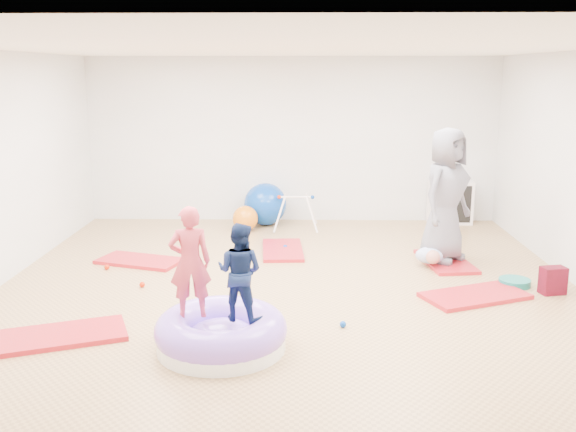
{
  "coord_description": "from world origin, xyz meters",
  "views": [
    {
      "loc": [
        0.15,
        -6.99,
        2.54
      ],
      "look_at": [
        0.0,
        0.3,
        0.9
      ],
      "focal_mm": 40.0,
      "sensor_mm": 36.0,
      "label": 1
    }
  ],
  "objects": [
    {
      "name": "room",
      "position": [
        0.0,
        0.0,
        1.4
      ],
      "size": [
        7.01,
        8.01,
        2.81
      ],
      "color": "tan",
      "rests_on": "ground"
    },
    {
      "name": "gym_mat_front_left",
      "position": [
        -2.2,
        -1.19,
        0.03
      ],
      "size": [
        1.38,
        1.03,
        0.05
      ],
      "primitive_type": "cube",
      "rotation": [
        0.0,
        0.0,
        0.38
      ],
      "color": "red",
      "rests_on": "ground"
    },
    {
      "name": "gym_mat_mid_left",
      "position": [
        -2.05,
        1.36,
        0.02
      ],
      "size": [
        1.24,
        0.88,
        0.05
      ],
      "primitive_type": "cube",
      "rotation": [
        0.0,
        0.0,
        -0.32
      ],
      "color": "red",
      "rests_on": "ground"
    },
    {
      "name": "gym_mat_center_back",
      "position": [
        -0.11,
        1.95,
        0.02
      ],
      "size": [
        0.64,
        1.17,
        0.05
      ],
      "primitive_type": "cube",
      "rotation": [
        0.0,
        0.0,
        1.63
      ],
      "color": "red",
      "rests_on": "ground"
    },
    {
      "name": "gym_mat_right",
      "position": [
        2.16,
        0.05,
        0.02
      ],
      "size": [
        1.33,
        1.02,
        0.05
      ],
      "primitive_type": "cube",
      "rotation": [
        0.0,
        0.0,
        0.4
      ],
      "color": "red",
      "rests_on": "ground"
    },
    {
      "name": "gym_mat_rear_right",
      "position": [
        2.12,
        1.42,
        0.02
      ],
      "size": [
        0.7,
        1.18,
        0.05
      ],
      "primitive_type": "cube",
      "rotation": [
        0.0,
        0.0,
        1.69
      ],
      "color": "red",
      "rests_on": "ground"
    },
    {
      "name": "inflatable_cushion",
      "position": [
        -0.59,
        -1.4,
        0.15
      ],
      "size": [
        1.24,
        1.24,
        0.39
      ],
      "rotation": [
        0.0,
        0.0,
        -0.2
      ],
      "color": "white",
      "rests_on": "ground"
    },
    {
      "name": "child_pink",
      "position": [
        -0.87,
        -1.36,
        0.89
      ],
      "size": [
        0.43,
        0.33,
        1.06
      ],
      "primitive_type": "imported",
      "rotation": [
        0.0,
        0.0,
        3.35
      ],
      "color": "#CE3D4B",
      "rests_on": "inflatable_cushion"
    },
    {
      "name": "child_navy",
      "position": [
        -0.41,
        -1.42,
        0.82
      ],
      "size": [
        0.53,
        0.47,
        0.91
      ],
      "primitive_type": "imported",
      "rotation": [
        0.0,
        0.0,
        2.81
      ],
      "color": "#0F1C45",
      "rests_on": "inflatable_cushion"
    },
    {
      "name": "adult_caregiver",
      "position": [
        2.08,
        1.43,
        0.94
      ],
      "size": [
        1.01,
        1.03,
        1.79
      ],
      "primitive_type": "imported",
      "rotation": [
        0.0,
        0.0,
        0.82
      ],
      "color": "slate",
      "rests_on": "gym_mat_rear_right"
    },
    {
      "name": "infant",
      "position": [
        1.87,
        1.21,
        0.17
      ],
      "size": [
        0.39,
        0.4,
        0.23
      ],
      "color": "#A5BAEF",
      "rests_on": "gym_mat_rear_right"
    },
    {
      "name": "ball_pit_balls",
      "position": [
        -0.43,
        0.69,
        0.03
      ],
      "size": [
        4.66,
        2.99,
        0.07
      ],
      "color": "red",
      "rests_on": "ground"
    },
    {
      "name": "exercise_ball_blue",
      "position": [
        -0.45,
        3.6,
        0.36
      ],
      "size": [
        0.72,
        0.72,
        0.72
      ],
      "primitive_type": "sphere",
      "color": "#093CA4",
      "rests_on": "ground"
    },
    {
      "name": "exercise_ball_orange",
      "position": [
        -0.76,
        3.18,
        0.21
      ],
      "size": [
        0.41,
        0.41,
        0.41
      ],
      "primitive_type": "sphere",
      "color": "orange",
      "rests_on": "ground"
    },
    {
      "name": "infant_play_gym",
      "position": [
        0.07,
        3.29,
        0.37
      ],
      "size": [
        0.73,
        0.69,
        0.56
      ],
      "rotation": [
        0.0,
        0.0,
        -0.08
      ],
      "color": "white",
      "rests_on": "ground"
    },
    {
      "name": "cube_shelf",
      "position": [
        2.7,
        3.79,
        0.37
      ],
      "size": [
        0.73,
        0.36,
        0.73
      ],
      "color": "white",
      "rests_on": "ground"
    },
    {
      "name": "balance_disc",
      "position": [
        2.75,
        0.49,
        0.04
      ],
      "size": [
        0.38,
        0.38,
        0.08
      ],
      "primitive_type": "cylinder",
      "color": "#147971",
      "rests_on": "ground"
    },
    {
      "name": "backpack",
      "position": [
        3.1,
        0.21,
        0.16
      ],
      "size": [
        0.31,
        0.23,
        0.32
      ],
      "primitive_type": "cube",
      "rotation": [
        0.0,
        0.0,
        0.21
      ],
      "color": "maroon",
      "rests_on": "ground"
    },
    {
      "name": "yellow_toy",
      "position": [
        -0.31,
        -1.13,
        0.02
      ],
      "size": [
        0.21,
        0.21,
        0.03
      ],
      "primitive_type": "cylinder",
      "color": "yellow",
      "rests_on": "ground"
    }
  ]
}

